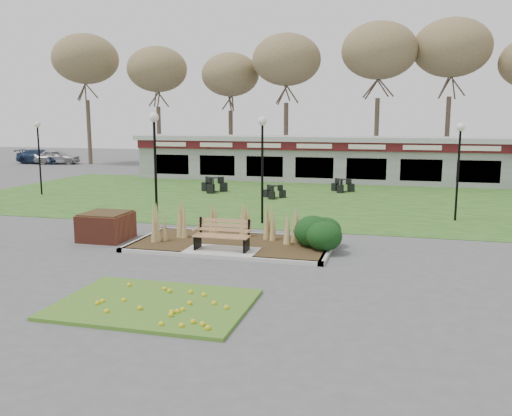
% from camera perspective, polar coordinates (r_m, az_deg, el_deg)
% --- Properties ---
extents(ground, '(100.00, 100.00, 0.00)m').
position_cam_1_polar(ground, '(16.43, -3.79, -4.98)').
color(ground, '#515154').
rests_on(ground, ground).
extents(lawn, '(34.00, 16.00, 0.02)m').
position_cam_1_polar(lawn, '(27.85, 4.08, 1.04)').
color(lawn, '#2A551A').
rests_on(lawn, ground).
extents(flower_bed, '(4.20, 3.00, 0.16)m').
position_cam_1_polar(flower_bed, '(12.33, -10.70, -9.78)').
color(flower_bed, '#2D6A1E').
rests_on(flower_bed, ground).
extents(planting_bed, '(6.75, 3.40, 1.27)m').
position_cam_1_polar(planting_bed, '(17.27, 1.65, -3.00)').
color(planting_bed, '#302013').
rests_on(planting_bed, ground).
extents(park_bench, '(1.70, 0.66, 0.93)m').
position_cam_1_polar(park_bench, '(16.53, -3.54, -2.80)').
color(park_bench, '#AE834E').
rests_on(park_bench, ground).
extents(brick_planter, '(1.50, 1.50, 0.95)m').
position_cam_1_polar(brick_planter, '(19.02, -15.50, -1.84)').
color(brick_planter, brown).
rests_on(brick_planter, ground).
extents(food_pavilion, '(24.60, 3.40, 2.90)m').
position_cam_1_polar(food_pavilion, '(35.50, 6.51, 5.21)').
color(food_pavilion, gray).
rests_on(food_pavilion, ground).
extents(tree_backdrop, '(47.24, 5.24, 10.36)m').
position_cam_1_polar(tree_backdrop, '(43.58, 8.28, 15.03)').
color(tree_backdrop, '#47382B').
rests_on(tree_backdrop, ground).
extents(lamp_post_near_right, '(0.34, 0.34, 4.14)m').
position_cam_1_polar(lamp_post_near_right, '(20.84, 0.67, 6.52)').
color(lamp_post_near_right, black).
rests_on(lamp_post_near_right, ground).
extents(lamp_post_mid_left, '(0.36, 0.36, 4.29)m').
position_cam_1_polar(lamp_post_mid_left, '(20.47, -10.61, 6.61)').
color(lamp_post_mid_left, black).
rests_on(lamp_post_mid_left, ground).
extents(lamp_post_mid_right, '(0.32, 0.32, 3.90)m').
position_cam_1_polar(lamp_post_mid_right, '(22.87, 20.62, 5.73)').
color(lamp_post_mid_right, black).
rests_on(lamp_post_mid_right, ground).
extents(lamp_post_far_left, '(0.32, 0.32, 3.90)m').
position_cam_1_polar(lamp_post_far_left, '(31.02, -21.94, 6.50)').
color(lamp_post_far_left, black).
rests_on(lamp_post_far_left, ground).
extents(bistro_set_a, '(1.51, 1.37, 0.80)m').
position_cam_1_polar(bistro_set_a, '(30.15, -4.50, 2.21)').
color(bistro_set_a, black).
rests_on(bistro_set_a, ground).
extents(bistro_set_b, '(1.21, 1.04, 0.64)m').
position_cam_1_polar(bistro_set_b, '(27.79, 1.89, 1.50)').
color(bistro_set_b, black).
rests_on(bistro_set_b, ground).
extents(bistro_set_c, '(1.32, 1.21, 0.71)m').
position_cam_1_polar(bistro_set_c, '(30.48, 9.05, 2.14)').
color(bistro_set_c, black).
rests_on(bistro_set_c, ground).
extents(car_silver, '(4.12, 2.47, 1.31)m').
position_cam_1_polar(car_silver, '(51.43, -20.18, 5.09)').
color(car_silver, '#B0B0B5').
rests_on(car_silver, ground).
extents(car_black, '(5.12, 2.94, 1.59)m').
position_cam_1_polar(car_black, '(39.14, -7.56, 4.59)').
color(car_black, black).
rests_on(car_black, ground).
extents(car_blue, '(4.39, 1.82, 1.27)m').
position_cam_1_polar(car_blue, '(52.43, -21.73, 5.05)').
color(car_blue, navy).
rests_on(car_blue, ground).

